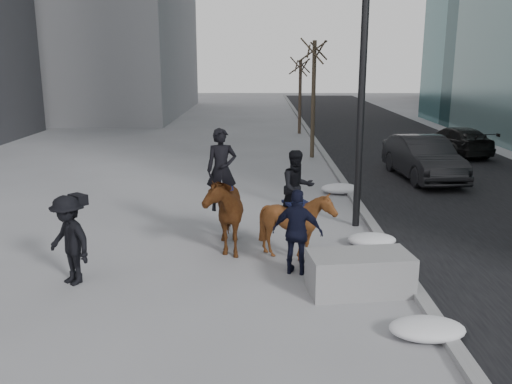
{
  "coord_description": "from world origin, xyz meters",
  "views": [
    {
      "loc": [
        0.07,
        -9.96,
        4.26
      ],
      "look_at": [
        0.0,
        1.2,
        1.5
      ],
      "focal_mm": 38.0,
      "sensor_mm": 36.0,
      "label": 1
    }
  ],
  "objects_px": {
    "car_near": "(423,158)",
    "mounted_right": "(297,217)",
    "mounted_left": "(222,205)",
    "planter": "(359,273)"
  },
  "relations": [
    {
      "from": "car_near",
      "to": "mounted_right",
      "type": "relative_size",
      "value": 1.97
    },
    {
      "from": "car_near",
      "to": "mounted_right",
      "type": "distance_m",
      "value": 9.58
    },
    {
      "from": "mounted_left",
      "to": "car_near",
      "type": "bearing_deg",
      "value": 47.59
    },
    {
      "from": "mounted_left",
      "to": "mounted_right",
      "type": "relative_size",
      "value": 1.16
    },
    {
      "from": "car_near",
      "to": "mounted_left",
      "type": "bearing_deg",
      "value": -137.09
    },
    {
      "from": "planter",
      "to": "car_near",
      "type": "height_order",
      "value": "car_near"
    },
    {
      "from": "planter",
      "to": "mounted_right",
      "type": "bearing_deg",
      "value": 121.3
    },
    {
      "from": "car_near",
      "to": "mounted_left",
      "type": "xyz_separation_m",
      "value": [
        -6.77,
        -7.41,
        0.25
      ]
    },
    {
      "from": "car_near",
      "to": "planter",
      "type": "bearing_deg",
      "value": -117.0
    },
    {
      "from": "planter",
      "to": "mounted_left",
      "type": "height_order",
      "value": "mounted_left"
    }
  ]
}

